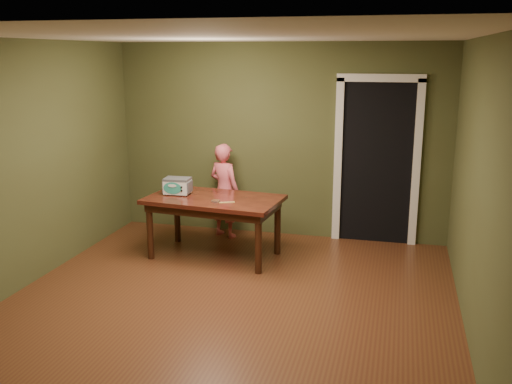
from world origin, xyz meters
TOP-DOWN VIEW (x-y plane):
  - floor at (0.00, 0.00)m, footprint 5.00×5.00m
  - room_shell at (0.00, 0.00)m, footprint 4.52×5.02m
  - doorway at (1.30, 2.78)m, footprint 1.10×0.66m
  - dining_table at (-0.57, 1.40)m, footprint 1.68×1.06m
  - toy_oven at (-1.06, 1.45)m, footprint 0.34×0.24m
  - baking_pan at (-0.48, 1.20)m, footprint 0.10×0.10m
  - spatula at (-0.34, 1.20)m, footprint 0.18×0.09m
  - child at (-0.69, 2.20)m, footprint 0.55×0.47m

SIDE VIEW (x-z plane):
  - floor at x=0.00m, z-range 0.00..0.00m
  - child at x=-0.69m, z-range 0.00..1.28m
  - dining_table at x=-0.57m, z-range 0.28..1.03m
  - spatula at x=-0.34m, z-range 0.75..0.76m
  - baking_pan at x=-0.48m, z-range 0.75..0.77m
  - toy_oven at x=-1.06m, z-range 0.76..0.96m
  - doorway at x=1.30m, z-range -0.07..2.18m
  - room_shell at x=0.00m, z-range 0.40..3.01m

